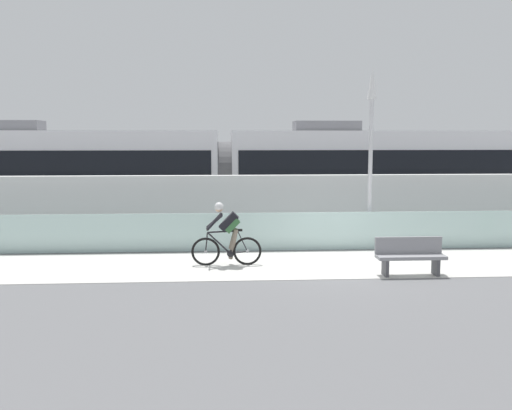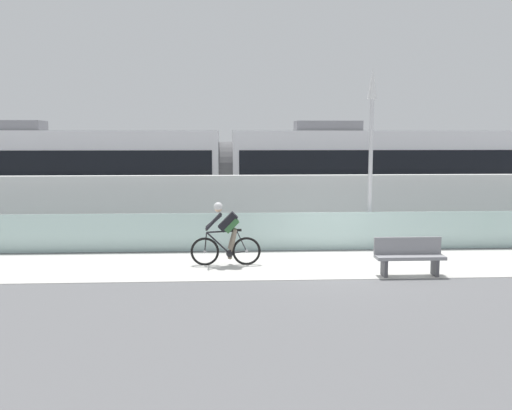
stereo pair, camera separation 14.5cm
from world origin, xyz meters
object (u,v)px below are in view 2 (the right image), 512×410
tram (225,173)px  bench (409,255)px  lamp_post_antenna (371,135)px  cyclist_on_bike (226,235)px

tram → bench: (4.28, -8.14, -1.41)m
tram → lamp_post_antenna: bearing=-48.2°
cyclist_on_bike → lamp_post_antenna: size_ratio=0.34×
tram → lamp_post_antenna: (4.21, -4.70, 1.40)m
lamp_post_antenna → bench: 4.44m
tram → bench: 9.30m
tram → bench: bearing=-62.2°
tram → cyclist_on_bike: bearing=-89.9°
cyclist_on_bike → bench: size_ratio=1.11×
tram → cyclist_on_bike: (0.01, -6.85, -1.11)m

